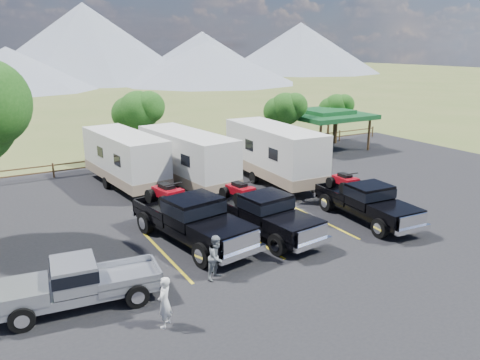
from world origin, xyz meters
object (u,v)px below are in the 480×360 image
rig_right (365,200)px  person_a (165,302)px  trailer_right (274,153)px  pickup_silver (79,282)px  rig_center (262,212)px  trailer_center (187,159)px  rig_left (190,217)px  pavilion (325,115)px  trailer_left (125,159)px  person_b (217,257)px

rig_right → person_a: 12.31m
trailer_right → pickup_silver: size_ratio=1.83×
rig_center → trailer_center: bearing=83.4°
trailer_right → pickup_silver: trailer_right is taller
rig_left → trailer_center: 8.07m
rig_left → rig_right: bearing=-21.9°
pavilion → trailer_right: 11.33m
trailer_left → trailer_center: (3.13, -2.01, 0.04)m
trailer_left → trailer_right: bearing=-29.9°
rig_left → person_b: bearing=-108.7°
trailer_right → person_a: 16.15m
trailer_left → person_a: 15.30m
rig_center → trailer_center: size_ratio=0.68×
rig_center → trailer_right: trailer_right is taller
pickup_silver → person_a: person_a is taller
rig_center → trailer_center: (-0.05, 8.19, 0.72)m
pavilion → trailer_center: size_ratio=0.65×
rig_center → trailer_left: bearing=100.3°
trailer_right → pickup_silver: 16.12m
rig_center → trailer_left: size_ratio=0.70×
trailer_center → trailer_right: (5.07, -1.59, 0.08)m
person_b → person_a: bearing=-170.5°
trailer_center → trailer_right: 5.32m
trailer_right → trailer_left: bearing=158.5°
rig_left → person_a: 6.40m
rig_right → person_b: rig_right is taller
rig_center → pickup_silver: size_ratio=1.19×
rig_right → trailer_right: size_ratio=0.62×
rig_center → person_b: 4.64m
person_a → trailer_left: bearing=-146.6°
trailer_center → rig_left: bearing=-119.8°
rig_left → rig_center: bearing=-23.8°
rig_right → pickup_silver: size_ratio=1.13×
rig_center → rig_right: bearing=-17.6°
trailer_right → person_b: (-8.73, -9.38, -0.99)m
rig_left → person_a: bearing=-131.0°
rig_right → trailer_left: size_ratio=0.66×
person_b → rig_left: bearing=55.6°
rig_right → person_a: rig_right is taller
rig_center → rig_right: size_ratio=1.06×
pavilion → trailer_left: trailer_left is taller
pavilion → rig_left: bearing=-145.1°
pickup_silver → person_a: 3.16m
rig_right → trailer_center: trailer_center is taller
rig_center → person_b: bearing=-150.1°
person_a → pickup_silver: bearing=-95.8°
person_a → person_b: size_ratio=0.98×
pavilion → rig_right: (-9.05, -13.98, -1.77)m
trailer_center → trailer_right: trailer_right is taller
pavilion → person_a: (-20.79, -17.70, -1.94)m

